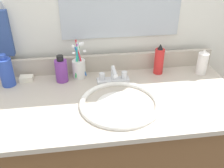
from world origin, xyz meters
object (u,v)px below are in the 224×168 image
Objects in this scene: faucet at (113,77)px; bottle_spray_red at (159,60)px; cup_white_ceramic at (79,67)px; soap_bar at (27,78)px; bottle_lotion_white at (202,63)px; bottle_cream_purple at (61,70)px; bottle_shampoo_blue at (6,72)px.

bottle_spray_red is at bearing 13.56° from faucet.
cup_white_ceramic is 0.27m from soap_bar.
cup_white_ceramic reaches higher than bottle_spray_red.
bottle_lotion_white is at bearing -3.11° from soap_bar.
soap_bar is (-0.67, 0.01, -0.06)m from bottle_spray_red.
bottle_cream_purple is at bearing 169.92° from faucet.
bottle_lotion_white is (0.71, -0.02, 0.00)m from bottle_cream_purple.
faucet is 0.46m from bottle_lotion_white.
bottle_spray_red is at bearing -1.03° from soap_bar.
bottle_lotion_white is 0.84× the size of bottle_shampoo_blue.
bottle_shampoo_blue reaches higher than bottle_lotion_white.
bottle_shampoo_blue is at bearing -178.74° from bottle_cream_purple.
bottle_lotion_white is at bearing -4.44° from cup_white_ceramic.
bottle_spray_red reaches higher than bottle_lotion_white.
cup_white_ceramic is at bearing 0.06° from soap_bar.
faucet is at bearing -10.08° from bottle_cream_purple.
cup_white_ceramic is at bearing 5.49° from bottle_shampoo_blue.
bottle_lotion_white is 0.84× the size of bottle_spray_red.
bottle_lotion_white is (0.46, 0.02, 0.03)m from faucet.
bottle_cream_purple is 0.49m from bottle_spray_red.
soap_bar is at bearing 176.89° from bottle_lotion_white.
cup_white_ceramic reaches higher than bottle_cream_purple.
soap_bar is (-0.42, 0.07, -0.02)m from faucet.
bottle_spray_red is (-0.22, 0.04, 0.01)m from bottle_lotion_white.
bottle_shampoo_blue is (-0.96, 0.02, 0.01)m from bottle_lotion_white.
bottle_spray_red reaches higher than bottle_shampoo_blue.
faucet is at bearing -23.62° from cup_white_ceramic.
faucet is 1.00× the size of bottle_shampoo_blue.
faucet is at bearing -4.41° from bottle_shampoo_blue.
bottle_cream_purple is 2.11× the size of soap_bar.
cup_white_ceramic reaches higher than soap_bar.
soap_bar is at bearing 22.72° from bottle_shampoo_blue.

